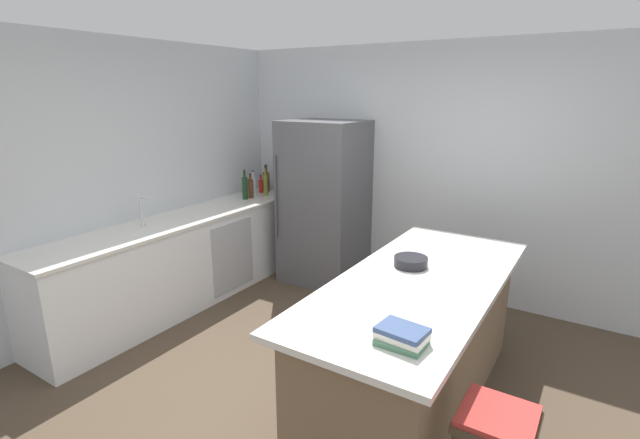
# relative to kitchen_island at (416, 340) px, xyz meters

# --- Properties ---
(ground_plane) EXTENTS (7.20, 7.20, 0.00)m
(ground_plane) POSITION_rel_kitchen_island_xyz_m (-0.49, -0.32, -0.47)
(ground_plane) COLOR #4C3D2D
(wall_rear) EXTENTS (6.00, 0.10, 2.60)m
(wall_rear) POSITION_rel_kitchen_island_xyz_m (-0.49, 1.93, 0.83)
(wall_rear) COLOR silver
(wall_rear) RESTS_ON ground_plane
(wall_left) EXTENTS (0.10, 6.00, 2.60)m
(wall_left) POSITION_rel_kitchen_island_xyz_m (-2.94, -0.32, 0.83)
(wall_left) COLOR silver
(wall_left) RESTS_ON ground_plane
(counter_run_left) EXTENTS (0.64, 3.12, 0.91)m
(counter_run_left) POSITION_rel_kitchen_island_xyz_m (-2.58, 0.24, -0.01)
(counter_run_left) COLOR white
(counter_run_left) RESTS_ON ground_plane
(kitchen_island) EXTENTS (0.96, 2.29, 0.92)m
(kitchen_island) POSITION_rel_kitchen_island_xyz_m (0.00, 0.00, 0.00)
(kitchen_island) COLOR #7A6047
(kitchen_island) RESTS_ON ground_plane
(refrigerator) EXTENTS (0.85, 0.75, 1.82)m
(refrigerator) POSITION_rel_kitchen_island_xyz_m (-1.70, 1.52, 0.44)
(refrigerator) COLOR #56565B
(refrigerator) RESTS_ON ground_plane
(bar_stool) EXTENTS (0.36, 0.36, 0.66)m
(bar_stool) POSITION_rel_kitchen_island_xyz_m (0.68, -0.74, 0.07)
(bar_stool) COLOR #473828
(bar_stool) RESTS_ON ground_plane
(sink_faucet) EXTENTS (0.15, 0.05, 0.30)m
(sink_faucet) POSITION_rel_kitchen_island_xyz_m (-2.63, -0.16, 0.60)
(sink_faucet) COLOR silver
(sink_faucet) RESTS_ON counter_run_left
(whiskey_bottle) EXTENTS (0.09, 0.09, 0.33)m
(whiskey_bottle) POSITION_rel_kitchen_island_xyz_m (-2.66, 1.69, 0.57)
(whiskey_bottle) COLOR brown
(whiskey_bottle) RESTS_ON counter_run_left
(hot_sauce_bottle) EXTENTS (0.05, 0.05, 0.22)m
(hot_sauce_bottle) POSITION_rel_kitchen_island_xyz_m (-2.66, 1.58, 0.53)
(hot_sauce_bottle) COLOR red
(hot_sauce_bottle) RESTS_ON counter_run_left
(olive_oil_bottle) EXTENTS (0.05, 0.05, 0.34)m
(olive_oil_bottle) POSITION_rel_kitchen_island_xyz_m (-2.51, 1.50, 0.57)
(olive_oil_bottle) COLOR olive
(olive_oil_bottle) RESTS_ON counter_run_left
(soda_bottle) EXTENTS (0.07, 0.07, 0.30)m
(soda_bottle) POSITION_rel_kitchen_island_xyz_m (-2.63, 1.41, 0.56)
(soda_bottle) COLOR silver
(soda_bottle) RESTS_ON counter_run_left
(syrup_bottle) EXTENTS (0.06, 0.06, 0.29)m
(syrup_bottle) POSITION_rel_kitchen_island_xyz_m (-2.57, 1.30, 0.56)
(syrup_bottle) COLOR #5B3319
(syrup_bottle) RESTS_ON counter_run_left
(wine_bottle) EXTENTS (0.07, 0.07, 0.34)m
(wine_bottle) POSITION_rel_kitchen_island_xyz_m (-2.58, 1.20, 0.58)
(wine_bottle) COLOR #19381E
(wine_bottle) RESTS_ON counter_run_left
(cookbook_stack) EXTENTS (0.25, 0.19, 0.09)m
(cookbook_stack) POSITION_rel_kitchen_island_xyz_m (0.22, -0.82, 0.50)
(cookbook_stack) COLOR #4C7F60
(cookbook_stack) RESTS_ON kitchen_island
(mixing_bowl) EXTENTS (0.24, 0.24, 0.07)m
(mixing_bowl) POSITION_rel_kitchen_island_xyz_m (-0.14, 0.19, 0.49)
(mixing_bowl) COLOR black
(mixing_bowl) RESTS_ON kitchen_island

